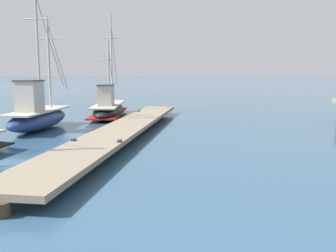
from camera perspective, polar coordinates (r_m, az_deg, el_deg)
name	(u,v)px	position (r m, az deg, el deg)	size (l,w,h in m)	color
floating_dock	(125,128)	(16.28, -6.56, -0.29)	(2.58, 18.69, 0.53)	gray
fishing_boat_0	(38,115)	(18.95, -19.14, 1.59)	(1.58, 6.56, 6.67)	navy
fishing_boat_2	(108,108)	(23.49, -9.01, 2.76)	(2.49, 8.30, 6.46)	black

